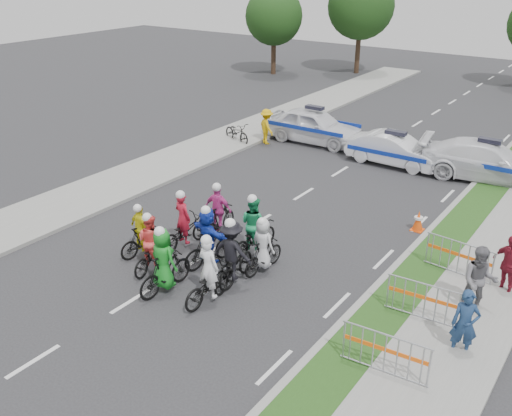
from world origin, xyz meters
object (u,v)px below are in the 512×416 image
Objects in this scene: barrier_0 at (385,356)px; rider_1 at (164,266)px; parked_bike at (237,132)px; rider_9 at (219,216)px; rider_3 at (142,235)px; rider_4 at (233,259)px; spectator_0 at (465,324)px; cone_0 at (418,221)px; marshal_hiviz at (267,127)px; rider_8 at (254,232)px; rider_6 at (184,228)px; barrier_2 at (458,260)px; tree_0 at (274,16)px; rider_2 at (152,248)px; police_car_2 at (487,161)px; police_car_1 at (394,150)px; rider_5 at (208,240)px; rider_7 at (263,250)px; tree_3 at (361,6)px; police_car_0 at (314,126)px; rider_0 at (210,279)px; spectator_2 at (508,265)px; barrier_1 at (425,303)px; spectator_1 at (479,281)px.

rider_1 is at bearing -178.24° from barrier_0.
rider_9 is at bearing -127.20° from parked_bike.
rider_4 reaches higher than rider_3.
spectator_0 is 6.50m from cone_0.
rider_8 is at bearing 152.99° from marshal_hiviz.
barrier_2 is at bearing -149.82° from rider_6.
rider_3 is 0.27× the size of tree_0.
rider_2 is 14.37m from police_car_2.
rider_5 is at bearing 176.52° from police_car_1.
tree_0 reaches higher than rider_1.
rider_9 is 6.62m from cone_0.
rider_4 is at bearing -177.50° from police_car_1.
rider_7 is 0.24× the size of tree_3.
police_car_0 is 4.53m from police_car_1.
rider_1 reaches higher than rider_2.
parked_bike is at bearing 123.60° from police_car_0.
rider_5 is 1.02× the size of rider_9.
police_car_0 is 2.83× the size of marshal_hiviz.
marshal_hiviz reaches higher than police_car_1.
rider_5 is 31.05m from tree_3.
police_car_1 reaches higher than parked_bike.
rider_0 is 7.96m from spectator_2.
tree_3 is (-10.69, 29.71, 4.10)m from rider_4.
police_car_1 is at bearing -142.44° from marshal_hiviz.
spectator_2 is at bearing -130.03° from police_car_0.
tree_3 is (-10.72, 30.73, 4.23)m from rider_0.
spectator_2 reaches higher than barrier_2.
rider_8 is (2.04, 0.89, 0.10)m from rider_6.
marshal_hiviz is at bearing -51.68° from rider_7.
cone_0 is at bearing 98.84° from spectator_0.
rider_8 is (1.86, 2.49, 0.05)m from rider_2.
rider_9 is at bearing 173.77° from barrier_1.
rider_0 reaches higher than parked_bike.
police_car_1 is at bearing -94.01° from rider_6.
rider_0 is 13.75m from marshal_hiviz.
rider_0 is at bearing 174.20° from spectator_0.
rider_1 is 1.07× the size of parked_bike.
barrier_2 is (5.55, 2.19, -0.17)m from rider_8.
rider_2 is 3.23m from rider_7.
barrier_2 is (7.12, 1.91, -0.17)m from rider_9.
police_car_1 is at bearing 158.59° from spectator_2.
spectator_0 is at bearing -139.49° from police_car_0.
spectator_2 is (6.33, 3.84, 0.09)m from rider_4.
tree_3 is at bearing -67.04° from rider_3.
rider_1 is 13.25m from police_car_1.
marshal_hiviz is at bearing 139.22° from barrier_1.
rider_4 reaches higher than barrier_1.
tree_3 is (5.00, 4.00, 0.70)m from tree_0.
police_car_1 is at bearing 104.36° from spectator_1.
tree_3 is (-8.58, 27.66, 4.16)m from rider_9.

